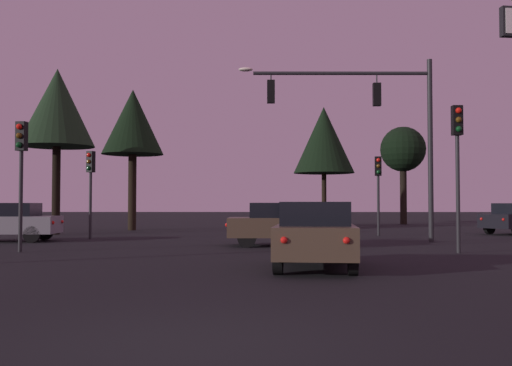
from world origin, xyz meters
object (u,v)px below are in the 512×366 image
(traffic_light_corner_right, at_px, (21,159))
(car_crossing_left, at_px, (284,223))
(tree_behind_sign, at_px, (403,150))
(tree_left_far, at_px, (57,109))
(car_nearside_lane, at_px, (315,234))
(car_crossing_right, at_px, (4,221))
(tree_right_cluster, at_px, (133,123))
(traffic_light_corner_left, at_px, (90,176))
(tree_center_horizon, at_px, (324,140))
(traffic_signal_mast_arm, at_px, (374,114))
(traffic_light_far_side, at_px, (378,179))
(traffic_light_median, at_px, (458,148))

(traffic_light_corner_right, relative_size, car_crossing_left, 0.98)
(tree_behind_sign, bearing_deg, tree_left_far, -143.82)
(car_nearside_lane, relative_size, car_crossing_right, 0.93)
(traffic_light_corner_right, distance_m, tree_right_cluster, 15.78)
(traffic_light_corner_left, xyz_separation_m, tree_center_horizon, (11.66, 18.16, 3.47))
(traffic_signal_mast_arm, relative_size, tree_behind_sign, 1.06)
(traffic_light_far_side, bearing_deg, tree_left_far, 175.98)
(car_nearside_lane, bearing_deg, car_crossing_left, 93.89)
(traffic_light_far_side, distance_m, tree_center_horizon, 15.81)
(traffic_light_corner_right, height_order, car_nearside_lane, traffic_light_corner_right)
(car_nearside_lane, bearing_deg, car_crossing_right, 139.99)
(traffic_light_corner_left, height_order, car_nearside_lane, traffic_light_corner_left)
(traffic_signal_mast_arm, height_order, car_crossing_right, traffic_signal_mast_arm)
(traffic_light_corner_left, xyz_separation_m, traffic_light_corner_right, (-0.09, -6.90, 0.20))
(traffic_light_corner_right, relative_size, tree_left_far, 0.49)
(tree_left_far, bearing_deg, car_nearside_lane, -53.15)
(tree_left_far, relative_size, tree_center_horizon, 0.95)
(traffic_light_corner_right, bearing_deg, traffic_light_far_side, 37.14)
(traffic_light_corner_right, xyz_separation_m, tree_right_cluster, (-0.06, 15.45, 3.23))
(traffic_light_corner_left, distance_m, traffic_light_corner_right, 6.91)
(car_nearside_lane, relative_size, tree_center_horizon, 0.48)
(traffic_light_corner_left, distance_m, car_crossing_left, 9.20)
(traffic_light_median, height_order, car_nearside_lane, traffic_light_median)
(traffic_light_corner_right, xyz_separation_m, car_crossing_right, (-2.81, 5.18, -2.06))
(tree_center_horizon, bearing_deg, traffic_light_corner_right, -115.12)
(traffic_signal_mast_arm, distance_m, traffic_light_median, 5.72)
(tree_behind_sign, distance_m, tree_left_far, 25.24)
(traffic_light_corner_right, height_order, car_crossing_left, traffic_light_corner_right)
(traffic_signal_mast_arm, bearing_deg, tree_behind_sign, 74.14)
(traffic_light_median, xyz_separation_m, tree_left_far, (-16.09, 10.86, 3.02))
(car_nearside_lane, xyz_separation_m, tree_right_cluster, (-8.74, 19.91, 5.30))
(tree_left_far, bearing_deg, tree_center_horizon, 44.60)
(traffic_light_corner_left, relative_size, traffic_light_far_side, 1.01)
(car_crossing_left, relative_size, tree_behind_sign, 0.57)
(traffic_light_corner_right, relative_size, tree_behind_sign, 0.56)
(car_crossing_left, relative_size, tree_left_far, 0.50)
(traffic_signal_mast_arm, xyz_separation_m, tree_behind_sign, (5.84, 20.56, 0.45))
(car_crossing_left, bearing_deg, car_crossing_right, 168.37)
(car_crossing_left, bearing_deg, traffic_light_median, -30.12)
(traffic_light_far_side, distance_m, car_crossing_right, 16.34)
(traffic_signal_mast_arm, height_order, traffic_light_corner_right, traffic_signal_mast_arm)
(traffic_light_median, bearing_deg, tree_behind_sign, 80.57)
(traffic_light_corner_left, xyz_separation_m, tree_behind_sign, (17.53, 18.76, 2.78))
(tree_behind_sign, bearing_deg, car_nearside_lane, -106.54)
(car_crossing_left, relative_size, tree_center_horizon, 0.48)
(tree_behind_sign, distance_m, tree_center_horizon, 5.95)
(traffic_light_far_side, relative_size, tree_center_horizon, 0.43)
(traffic_light_corner_left, distance_m, traffic_light_far_side, 12.99)
(traffic_light_corner_left, bearing_deg, traffic_light_median, -27.79)
(traffic_light_median, relative_size, tree_center_horizon, 0.52)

